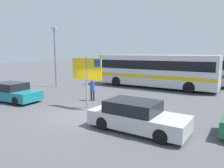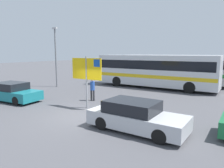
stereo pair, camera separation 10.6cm
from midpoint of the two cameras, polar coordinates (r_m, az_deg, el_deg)
ground at (r=11.72m, az=-8.79°, el=-8.61°), size 120.00×120.00×0.00m
bus_front_coach at (r=20.87m, az=11.20°, el=3.85°), size 11.57×2.51×3.17m
bus_rear_coach at (r=24.11m, az=16.32°, el=4.28°), size 11.57×2.51×3.17m
ferry_sign at (r=12.90m, az=-6.97°, el=3.54°), size 2.20×0.11×3.20m
car_teal at (r=16.53m, az=-25.56°, el=-2.05°), size 4.18×2.14×1.32m
car_silver at (r=9.49m, az=6.36°, el=-8.68°), size 4.39×1.86×1.32m
pedestrian_near_sign at (r=15.04m, az=-5.54°, el=-1.06°), size 0.32×0.32×1.60m
lamp_post_left_side at (r=21.76m, az=-15.34°, el=7.76°), size 0.56×0.20×5.86m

